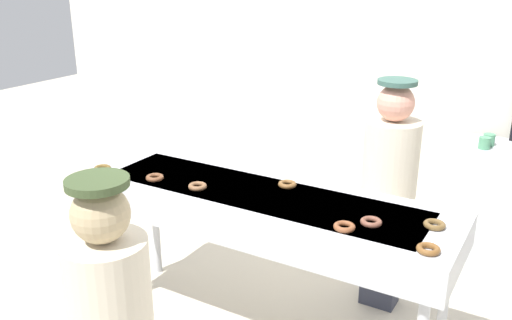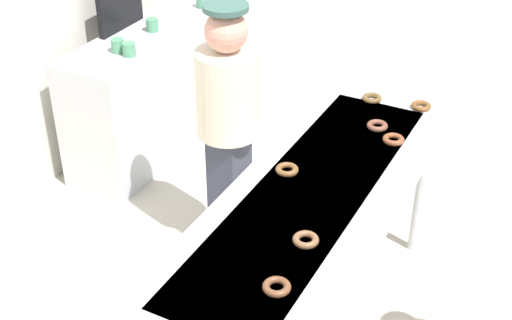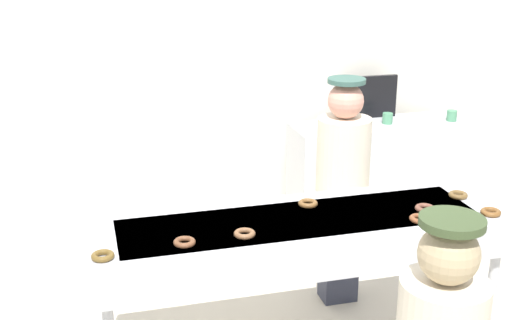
{
  "view_description": "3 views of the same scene",
  "coord_description": "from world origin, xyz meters",
  "px_view_note": "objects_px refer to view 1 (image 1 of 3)",
  "views": [
    {
      "loc": [
        1.5,
        -2.58,
        2.26
      ],
      "look_at": [
        -0.13,
        0.19,
        1.12
      ],
      "focal_mm": 38.55,
      "sensor_mm": 36.0,
      "label": 1
    },
    {
      "loc": [
        -2.52,
        -1.04,
        2.89
      ],
      "look_at": [
        -0.19,
        0.18,
        1.23
      ],
      "focal_mm": 50.12,
      "sensor_mm": 36.0,
      "label": 2
    },
    {
      "loc": [
        -1.1,
        -3.16,
        2.47
      ],
      "look_at": [
        -0.16,
        0.35,
        1.24
      ],
      "focal_mm": 46.66,
      "sensor_mm": 36.0,
      "label": 3
    }
  ],
  "objects_px": {
    "fryer_conveyor": "(259,208)",
    "chocolate_donut_5": "(344,227)",
    "chocolate_donut_7": "(428,249)",
    "paper_cup_3": "(489,140)",
    "chocolate_donut_6": "(155,178)",
    "chocolate_donut_0": "(102,168)",
    "paper_cup_0": "(485,143)",
    "chocolate_donut_3": "(287,184)",
    "chocolate_donut_1": "(371,222)",
    "worker_baker": "(389,181)",
    "chocolate_donut_4": "(198,186)",
    "chocolate_donut_2": "(435,225)"
  },
  "relations": [
    {
      "from": "chocolate_donut_4",
      "to": "paper_cup_0",
      "type": "bearing_deg",
      "value": 54.74
    },
    {
      "from": "chocolate_donut_3",
      "to": "chocolate_donut_1",
      "type": "bearing_deg",
      "value": -21.58
    },
    {
      "from": "fryer_conveyor",
      "to": "chocolate_donut_5",
      "type": "relative_size",
      "value": 20.79
    },
    {
      "from": "chocolate_donut_0",
      "to": "chocolate_donut_1",
      "type": "xyz_separation_m",
      "value": [
        1.78,
        0.12,
        0.0
      ]
    },
    {
      "from": "chocolate_donut_3",
      "to": "paper_cup_3",
      "type": "distance_m",
      "value": 1.91
    },
    {
      "from": "chocolate_donut_0",
      "to": "chocolate_donut_2",
      "type": "distance_m",
      "value": 2.08
    },
    {
      "from": "fryer_conveyor",
      "to": "chocolate_donut_4",
      "type": "height_order",
      "value": "chocolate_donut_4"
    },
    {
      "from": "chocolate_donut_6",
      "to": "chocolate_donut_0",
      "type": "bearing_deg",
      "value": -173.51
    },
    {
      "from": "chocolate_donut_1",
      "to": "paper_cup_3",
      "type": "relative_size",
      "value": 1.22
    },
    {
      "from": "chocolate_donut_5",
      "to": "paper_cup_0",
      "type": "height_order",
      "value": "same"
    },
    {
      "from": "chocolate_donut_1",
      "to": "chocolate_donut_4",
      "type": "relative_size",
      "value": 1.0
    },
    {
      "from": "chocolate_donut_2",
      "to": "chocolate_donut_7",
      "type": "bearing_deg",
      "value": -82.32
    },
    {
      "from": "chocolate_donut_4",
      "to": "chocolate_donut_5",
      "type": "height_order",
      "value": "same"
    },
    {
      "from": "chocolate_donut_7",
      "to": "worker_baker",
      "type": "distance_m",
      "value": 1.09
    },
    {
      "from": "chocolate_donut_4",
      "to": "chocolate_donut_5",
      "type": "distance_m",
      "value": 0.96
    },
    {
      "from": "chocolate_donut_4",
      "to": "chocolate_donut_7",
      "type": "bearing_deg",
      "value": -3.38
    },
    {
      "from": "chocolate_donut_6",
      "to": "worker_baker",
      "type": "height_order",
      "value": "worker_baker"
    },
    {
      "from": "paper_cup_0",
      "to": "paper_cup_3",
      "type": "distance_m",
      "value": 0.11
    },
    {
      "from": "fryer_conveyor",
      "to": "chocolate_donut_7",
      "type": "height_order",
      "value": "chocolate_donut_7"
    },
    {
      "from": "chocolate_donut_0",
      "to": "chocolate_donut_7",
      "type": "height_order",
      "value": "same"
    },
    {
      "from": "chocolate_donut_7",
      "to": "worker_baker",
      "type": "relative_size",
      "value": 0.07
    },
    {
      "from": "fryer_conveyor",
      "to": "chocolate_donut_6",
      "type": "relative_size",
      "value": 20.79
    },
    {
      "from": "fryer_conveyor",
      "to": "chocolate_donut_6",
      "type": "xyz_separation_m",
      "value": [
        -0.66,
        -0.15,
        0.11
      ]
    },
    {
      "from": "chocolate_donut_6",
      "to": "paper_cup_3",
      "type": "xyz_separation_m",
      "value": [
        1.66,
        2.01,
        -0.03
      ]
    },
    {
      "from": "worker_baker",
      "to": "chocolate_donut_5",
      "type": "bearing_deg",
      "value": 90.15
    },
    {
      "from": "fryer_conveyor",
      "to": "chocolate_donut_5",
      "type": "bearing_deg",
      "value": -17.79
    },
    {
      "from": "chocolate_donut_1",
      "to": "chocolate_donut_4",
      "type": "bearing_deg",
      "value": -176.79
    },
    {
      "from": "chocolate_donut_5",
      "to": "chocolate_donut_7",
      "type": "distance_m",
      "value": 0.43
    },
    {
      "from": "fryer_conveyor",
      "to": "chocolate_donut_7",
      "type": "bearing_deg",
      "value": -11.76
    },
    {
      "from": "paper_cup_3",
      "to": "chocolate_donut_3",
      "type": "bearing_deg",
      "value": -117.99
    },
    {
      "from": "fryer_conveyor",
      "to": "chocolate_donut_6",
      "type": "distance_m",
      "value": 0.69
    },
    {
      "from": "paper_cup_0",
      "to": "paper_cup_3",
      "type": "bearing_deg",
      "value": 81.54
    },
    {
      "from": "chocolate_donut_3",
      "to": "chocolate_donut_4",
      "type": "xyz_separation_m",
      "value": [
        -0.45,
        -0.3,
        0.0
      ]
    },
    {
      "from": "chocolate_donut_7",
      "to": "paper_cup_0",
      "type": "bearing_deg",
      "value": 91.7
    },
    {
      "from": "chocolate_donut_0",
      "to": "paper_cup_0",
      "type": "distance_m",
      "value": 2.83
    },
    {
      "from": "chocolate_donut_4",
      "to": "chocolate_donut_7",
      "type": "xyz_separation_m",
      "value": [
        1.39,
        -0.08,
        0.0
      ]
    },
    {
      "from": "chocolate_donut_5",
      "to": "paper_cup_3",
      "type": "xyz_separation_m",
      "value": [
        0.38,
        2.05,
        -0.03
      ]
    },
    {
      "from": "chocolate_donut_7",
      "to": "chocolate_donut_3",
      "type": "bearing_deg",
      "value": 157.78
    },
    {
      "from": "chocolate_donut_6",
      "to": "chocolate_donut_5",
      "type": "bearing_deg",
      "value": -1.94
    },
    {
      "from": "chocolate_donut_4",
      "to": "paper_cup_3",
      "type": "bearing_deg",
      "value": 55.88
    },
    {
      "from": "chocolate_donut_5",
      "to": "paper_cup_0",
      "type": "relative_size",
      "value": 1.22
    },
    {
      "from": "chocolate_donut_7",
      "to": "paper_cup_0",
      "type": "distance_m",
      "value": 1.96
    },
    {
      "from": "chocolate_donut_4",
      "to": "chocolate_donut_6",
      "type": "height_order",
      "value": "same"
    },
    {
      "from": "chocolate_donut_0",
      "to": "chocolate_donut_1",
      "type": "distance_m",
      "value": 1.78
    },
    {
      "from": "chocolate_donut_7",
      "to": "fryer_conveyor",
      "type": "bearing_deg",
      "value": 168.24
    },
    {
      "from": "chocolate_donut_3",
      "to": "chocolate_donut_7",
      "type": "xyz_separation_m",
      "value": [
        0.94,
        -0.38,
        0.0
      ]
    },
    {
      "from": "chocolate_donut_7",
      "to": "paper_cup_3",
      "type": "height_order",
      "value": "same"
    },
    {
      "from": "chocolate_donut_2",
      "to": "worker_baker",
      "type": "relative_size",
      "value": 0.07
    },
    {
      "from": "chocolate_donut_4",
      "to": "worker_baker",
      "type": "distance_m",
      "value": 1.27
    },
    {
      "from": "chocolate_donut_5",
      "to": "chocolate_donut_3",
      "type": "bearing_deg",
      "value": 144.64
    }
  ]
}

